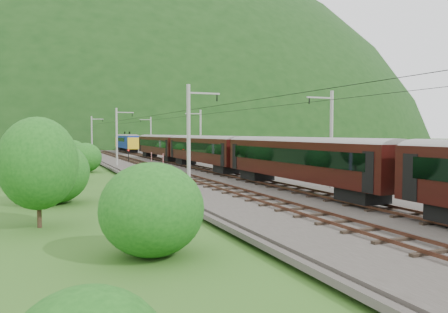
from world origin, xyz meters
name	(u,v)px	position (x,y,z in m)	size (l,w,h in m)	color
ground	(265,195)	(0.00, 0.00, 0.00)	(600.00, 600.00, 0.00)	#2E591B
railbed	(217,180)	(0.00, 10.00, 0.15)	(14.00, 220.00, 0.30)	#38332D
track_left	(194,179)	(-2.40, 10.00, 0.37)	(2.40, 220.00, 0.27)	brown
track_right	(239,177)	(2.40, 10.00, 0.37)	(2.40, 220.00, 0.27)	brown
catenary_left	(117,135)	(-6.12, 32.00, 4.50)	(2.54, 192.28, 8.00)	gray
catenary_right	(200,135)	(6.12, 32.00, 4.50)	(2.54, 192.28, 8.00)	gray
overhead_wires	(217,110)	(0.00, 10.00, 7.10)	(4.83, 198.00, 0.03)	black
mountain_main	(68,141)	(0.00, 260.00, 0.00)	(504.00, 360.00, 244.00)	black
train	(302,153)	(2.40, -1.56, 3.33)	(2.78, 155.53, 4.83)	black
hazard_post_near	(163,159)	(-0.03, 30.28, 1.11)	(0.17, 0.17, 1.63)	red
hazard_post_far	(152,157)	(0.21, 38.38, 1.02)	(0.15, 0.15, 1.43)	red
signal	(128,155)	(-3.46, 38.16, 1.44)	(0.22, 0.22, 1.95)	black
vegetation_left	(67,162)	(-14.06, 7.52, 2.45)	(11.28, 143.33, 6.61)	#174E14
vegetation_right	(311,168)	(11.77, 11.04, 0.97)	(4.72, 91.51, 2.09)	#174E14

